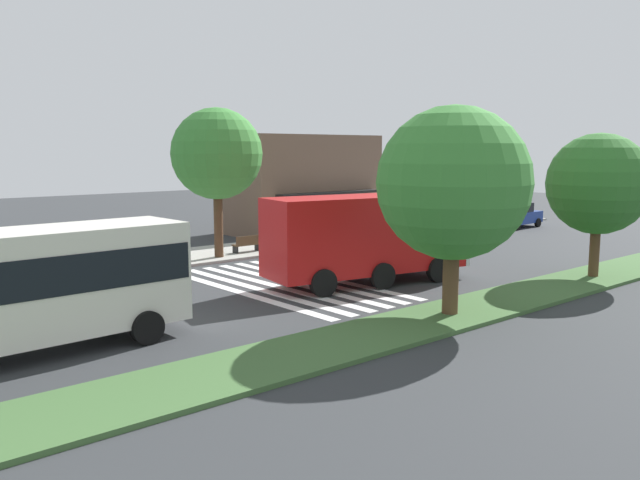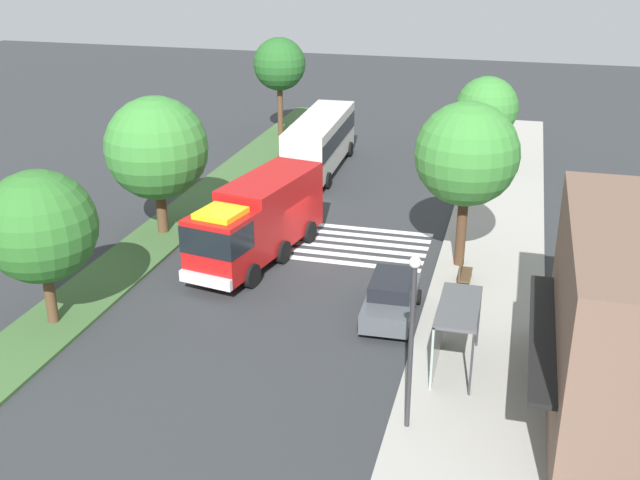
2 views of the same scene
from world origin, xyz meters
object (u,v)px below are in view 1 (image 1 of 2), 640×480
object	(u,v)px
fire_truck	(371,235)
sidewalk_tree_west	(217,154)
parked_car_west	(330,237)
street_lamp	(397,182)
fire_hydrant	(67,270)
parked_car_mid	(516,215)
bench_west_of_shelter	(247,244)
bus_stop_shelter	(343,212)
median_tree_west	(453,183)
bench_near_shelter	(292,239)
median_tree_center	(598,184)
transit_bus	(0,285)

from	to	relation	value
fire_truck	sidewalk_tree_west	distance (m)	10.07
parked_car_west	street_lamp	distance (m)	8.02
street_lamp	fire_hydrant	bearing A→B (deg)	-179.73
parked_car_west	fire_hydrant	world-z (taller)	parked_car_west
parked_car_mid	fire_hydrant	xyz separation A→B (m)	(-31.84, 1.70, -0.43)
parked_car_west	bench_west_of_shelter	distance (m)	4.53
fire_truck	parked_car_mid	xyz separation A→B (m)	(22.18, 7.14, -1.15)
bus_stop_shelter	street_lamp	distance (m)	4.37
parked_car_west	median_tree_west	world-z (taller)	median_tree_west
median_tree_west	fire_hydrant	world-z (taller)	median_tree_west
bench_near_shelter	fire_hydrant	xyz separation A→B (m)	(-13.08, -0.89, -0.10)
parked_car_mid	fire_hydrant	world-z (taller)	parked_car_mid
parked_car_west	median_tree_center	distance (m)	13.94
bench_west_of_shelter	median_tree_west	distance (m)	16.18
median_tree_center	fire_truck	bearing A→B (deg)	144.38
parked_car_west	bench_near_shelter	bearing A→B (deg)	101.60
parked_car_mid	transit_bus	world-z (taller)	transit_bus
parked_car_west	median_tree_center	bearing A→B (deg)	-74.50
parked_car_mid	bench_near_shelter	bearing A→B (deg)	169.10
sidewalk_tree_west	fire_hydrant	bearing A→B (deg)	-176.41
parked_car_mid	sidewalk_tree_west	bearing A→B (deg)	171.70
bus_stop_shelter	street_lamp	size ratio (longest dim) A/B	0.60
fire_truck	parked_car_west	bearing A→B (deg)	71.19
street_lamp	sidewalk_tree_west	world-z (taller)	sidewalk_tree_west
street_lamp	parked_car_west	bearing A→B (deg)	-166.17
sidewalk_tree_west	median_tree_center	distance (m)	18.05
parked_car_mid	median_tree_west	size ratio (longest dim) A/B	0.65
fire_hydrant	parked_car_mid	bearing A→B (deg)	-3.06
sidewalk_tree_west	transit_bus	bearing A→B (deg)	-142.17
median_tree_west	transit_bus	bearing A→B (deg)	158.80
transit_bus	bench_west_of_shelter	bearing A→B (deg)	-147.04
bench_west_of_shelter	median_tree_center	bearing A→B (deg)	-63.50
bench_west_of_shelter	street_lamp	size ratio (longest dim) A/B	0.27
bench_near_shelter	median_tree_west	distance (m)	16.90
street_lamp	median_tree_center	bearing A→B (deg)	-102.58
sidewalk_tree_west	fire_truck	bearing A→B (deg)	-79.70
transit_bus	bench_near_shelter	xyz separation A→B (m)	(18.19, 10.55, -1.48)
fire_truck	transit_bus	distance (m)	14.80
fire_truck	parked_car_west	distance (m)	8.29
parked_car_mid	transit_bus	distance (m)	37.82
bus_stop_shelter	transit_bus	bearing A→B (deg)	-154.61
fire_hydrant	median_tree_center	bearing A→B (deg)	-39.52
bus_stop_shelter	median_tree_center	xyz separation A→B (m)	(0.65, -15.51, 2.29)
bus_stop_shelter	bench_west_of_shelter	xyz separation A→B (m)	(-7.09, 0.01, -1.30)
parked_car_west	parked_car_mid	xyz separation A→B (m)	(18.14, -0.00, 0.04)
parked_car_west	transit_bus	distance (m)	20.46
transit_bus	median_tree_west	xyz separation A→B (m)	(12.82, -4.97, 2.48)
transit_bus	median_tree_center	world-z (taller)	median_tree_center
median_tree_center	parked_car_mid	bearing A→B (deg)	42.50
parked_car_mid	fire_truck	bearing A→B (deg)	-165.17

